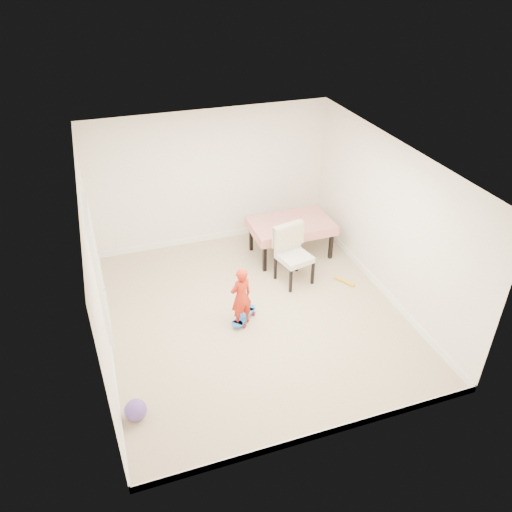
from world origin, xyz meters
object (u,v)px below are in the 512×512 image
object	(u,v)px
dining_table	(291,238)
balloon	(136,410)
child	(241,299)
dining_chair	(295,256)
skateboard	(244,317)

from	to	relation	value
dining_table	balloon	bearing A→B (deg)	-138.09
dining_table	child	world-z (taller)	child
dining_table	child	bearing A→B (deg)	-132.05
dining_table	dining_chair	bearing A→B (deg)	-108.47
dining_chair	skateboard	size ratio (longest dim) A/B	1.71
skateboard	balloon	xyz separation A→B (m)	(-1.84, -1.39, 0.09)
balloon	child	bearing A→B (deg)	36.20
dining_chair	dining_table	bearing A→B (deg)	58.71
skateboard	balloon	distance (m)	2.31
dining_table	balloon	size ratio (longest dim) A/B	5.33
child	balloon	bearing A→B (deg)	20.64
dining_chair	child	size ratio (longest dim) A/B	1.05
dining_chair	skateboard	world-z (taller)	dining_chair
dining_chair	child	distance (m)	1.45
dining_chair	child	bearing A→B (deg)	-159.17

